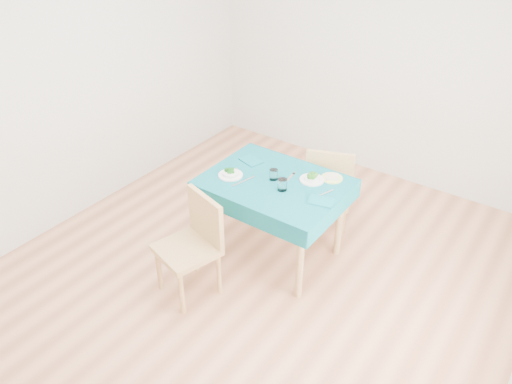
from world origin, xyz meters
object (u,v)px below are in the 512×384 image
Objects in this scene: bowl_far at (312,177)px; side_plate at (332,178)px; table at (274,219)px; bowl_near at (230,172)px; chair_near at (186,239)px; chair_far at (331,173)px.

bowl_far is 1.11× the size of side_plate.
bowl_near is at bearing -157.78° from table.
chair_near is at bearing -109.86° from table.
chair_near is at bearing 53.90° from chair_far.
side_plate is (0.36, 0.31, 0.38)m from table.
table is 0.51m from bowl_far.
bowl_far is (0.09, -0.54, 0.26)m from chair_far.
bowl_near is 0.68m from bowl_far.
chair_far is at bearing 60.26° from bowl_near.
bowl_far is at bearing -134.59° from side_plate.
chair_far is 5.82× the size of side_plate.
chair_near is 1.14m from bowl_far.
chair_near reaches higher than chair_far.
chair_near is 1.59m from chair_far.
bowl_near is at bearing -147.55° from side_plate.
table is at bearing -142.11° from bowl_far.
chair_far is 0.61m from bowl_far.
chair_near reaches higher than table.
side_plate is (0.12, 0.12, -0.03)m from bowl_far.
chair_far is at bearing 78.46° from table.
chair_far is at bearing 99.63° from bowl_far.
bowl_near reaches higher than side_plate.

